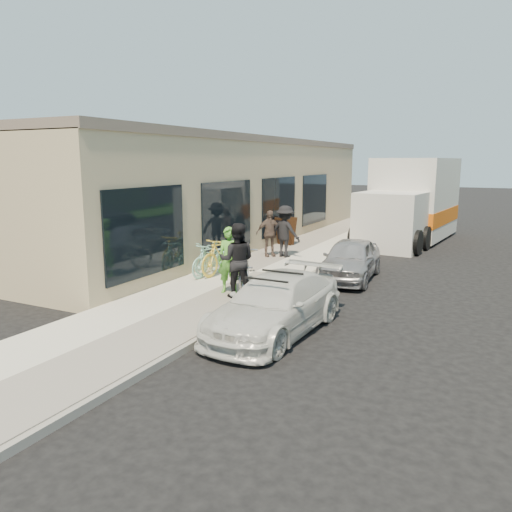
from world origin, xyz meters
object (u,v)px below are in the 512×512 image
(bike_rack, at_px, (232,253))
(moving_truck, at_px, (411,204))
(woman_rider, at_px, (229,260))
(cruiser_bike_c, at_px, (222,256))
(tandem_bike, at_px, (245,266))
(cruiser_bike_a, at_px, (210,259))
(bystander_a, at_px, (285,231))
(cruiser_bike_b, at_px, (214,257))
(sedan_silver, at_px, (350,259))
(sandwich_board, at_px, (285,231))
(man_standing, at_px, (237,260))
(sedan_white, at_px, (275,305))
(bystander_b, at_px, (269,233))

(bike_rack, bearing_deg, moving_truck, 68.00)
(woman_rider, xyz_separation_m, cruiser_bike_c, (-1.18, 1.66, -0.27))
(tandem_bike, xyz_separation_m, cruiser_bike_a, (-1.48, 0.71, -0.08))
(bystander_a, bearing_deg, cruiser_bike_b, 86.16)
(cruiser_bike_a, bearing_deg, sedan_silver, 35.72)
(sandwich_board, relative_size, moving_truck, 0.15)
(moving_truck, bearing_deg, cruiser_bike_b, -106.66)
(bystander_a, bearing_deg, man_standing, 114.14)
(cruiser_bike_c, bearing_deg, sandwich_board, 103.34)
(sedan_silver, bearing_deg, man_standing, -119.90)
(cruiser_bike_c, relative_size, bystander_a, 1.05)
(sandwich_board, relative_size, cruiser_bike_b, 0.63)
(sedan_silver, xyz_separation_m, moving_truck, (0.24, 8.07, 0.95))
(sedan_white, distance_m, sedan_silver, 5.04)
(sedan_silver, height_order, cruiser_bike_c, cruiser_bike_c)
(bike_rack, height_order, sedan_white, sedan_white)
(tandem_bike, bearing_deg, moving_truck, 55.47)
(sedan_silver, bearing_deg, cruiser_bike_a, -154.56)
(moving_truck, bearing_deg, bystander_b, -112.00)
(man_standing, xyz_separation_m, bystander_a, (-0.99, 5.13, -0.02))
(sandwich_board, distance_m, cruiser_bike_a, 5.81)
(woman_rider, height_order, bystander_a, bystander_a)
(man_standing, distance_m, cruiser_bike_b, 2.88)
(bike_rack, height_order, sedan_silver, sedan_silver)
(bystander_b, bearing_deg, tandem_bike, -114.27)
(sandwich_board, distance_m, cruiser_bike_c, 5.51)
(bystander_b, bearing_deg, moving_truck, 21.39)
(sedan_white, height_order, cruiser_bike_b, sedan_white)
(woman_rider, distance_m, cruiser_bike_b, 2.46)
(cruiser_bike_b, bearing_deg, bike_rack, 75.32)
(tandem_bike, xyz_separation_m, cruiser_bike_b, (-1.66, 1.22, -0.12))
(moving_truck, distance_m, bystander_b, 7.52)
(sedan_white, bearing_deg, cruiser_bike_c, 136.77)
(woman_rider, distance_m, cruiser_bike_c, 2.06)
(tandem_bike, bearing_deg, woman_rider, -120.28)
(man_standing, bearing_deg, woman_rider, -57.64)
(moving_truck, xyz_separation_m, woman_rider, (-2.29, -11.38, -0.57))
(woman_rider, height_order, cruiser_bike_a, woman_rider)
(sedan_silver, distance_m, bystander_a, 3.15)
(sedan_white, height_order, bystander_a, bystander_a)
(man_standing, bearing_deg, moving_truck, -121.95)
(bystander_a, bearing_deg, cruiser_bike_c, 93.82)
(cruiser_bike_c, bearing_deg, cruiser_bike_a, -115.31)
(cruiser_bike_b, relative_size, cruiser_bike_c, 0.92)
(sedan_silver, distance_m, man_standing, 3.96)
(sedan_silver, distance_m, woman_rider, 3.91)
(sedan_silver, distance_m, bystander_b, 3.53)
(tandem_bike, bearing_deg, cruiser_bike_a, 131.52)
(bike_rack, bearing_deg, sandwich_board, 93.68)
(moving_truck, height_order, cruiser_bike_c, moving_truck)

